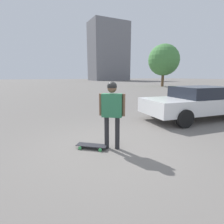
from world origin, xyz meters
name	(u,v)px	position (x,y,z in m)	size (l,w,h in m)	color
ground_plane	(112,148)	(0.00, 0.00, 0.00)	(220.00, 220.00, 0.00)	slate
person	(112,107)	(0.00, 0.00, 1.04)	(0.44, 0.52, 1.63)	#262628
skateboard	(92,146)	(0.22, 0.45, 0.07)	(0.66, 0.73, 0.09)	#232328
car_parked_near	(198,102)	(1.16, -4.58, 0.71)	(2.37, 4.78, 1.34)	silver
building_block_distant	(109,52)	(64.07, -30.76, 11.48)	(10.13, 14.97, 22.96)	slate
tree_distant	(164,60)	(19.86, -19.84, 4.44)	(5.22, 5.22, 7.06)	brown
traffic_cone	(189,106)	(2.22, -5.35, 0.34)	(0.31, 0.31, 0.67)	orange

